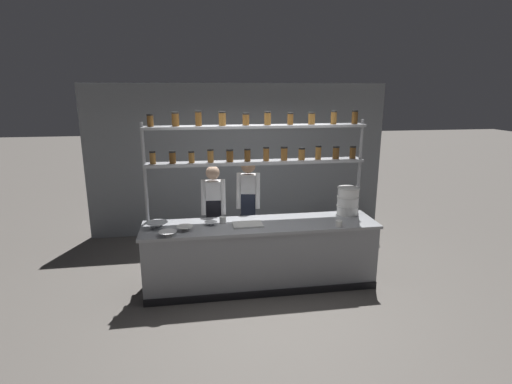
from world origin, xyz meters
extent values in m
plane|color=#5B5651|center=(0.00, 0.00, 0.00)|extent=(40.00, 40.00, 0.00)
cube|color=gray|center=(0.00, 2.34, 1.41)|extent=(5.62, 0.12, 2.82)
cube|color=gray|center=(0.00, 0.00, 0.44)|extent=(3.16, 0.72, 0.88)
cube|color=#999BA0|center=(0.00, 0.00, 0.90)|extent=(3.22, 0.76, 0.04)
cube|color=black|center=(0.00, -0.36, 0.05)|extent=(3.16, 0.03, 0.10)
cylinder|color=#999BA0|center=(-1.53, 0.33, 1.14)|extent=(0.04, 0.04, 2.29)
cylinder|color=#999BA0|center=(1.53, 0.33, 1.14)|extent=(0.04, 0.04, 2.29)
cube|color=#999BA0|center=(0.00, 0.33, 1.71)|extent=(3.06, 0.28, 0.04)
cylinder|color=brown|center=(-1.42, 0.33, 1.81)|extent=(0.08, 0.08, 0.15)
cylinder|color=black|center=(-1.42, 0.33, 1.89)|extent=(0.08, 0.08, 0.02)
cylinder|color=#513314|center=(-1.15, 0.33, 1.80)|extent=(0.09, 0.09, 0.15)
cylinder|color=black|center=(-1.15, 0.33, 1.89)|extent=(0.09, 0.09, 0.02)
cylinder|color=brown|center=(-0.90, 0.33, 1.80)|extent=(0.08, 0.08, 0.14)
cylinder|color=black|center=(-0.90, 0.33, 1.88)|extent=(0.08, 0.08, 0.02)
cylinder|color=brown|center=(-0.64, 0.33, 1.81)|extent=(0.09, 0.09, 0.16)
cylinder|color=black|center=(-0.64, 0.33, 1.90)|extent=(0.09, 0.09, 0.02)
cylinder|color=#513314|center=(-0.38, 0.33, 1.81)|extent=(0.10, 0.10, 0.15)
cylinder|color=black|center=(-0.38, 0.33, 1.89)|extent=(0.10, 0.10, 0.02)
cylinder|color=#513314|center=(-0.13, 0.33, 1.81)|extent=(0.09, 0.09, 0.16)
cylinder|color=black|center=(-0.13, 0.33, 1.90)|extent=(0.09, 0.09, 0.02)
cylinder|color=brown|center=(0.13, 0.33, 1.82)|extent=(0.08, 0.08, 0.17)
cylinder|color=black|center=(0.13, 0.33, 1.92)|extent=(0.09, 0.09, 0.02)
cylinder|color=brown|center=(0.39, 0.33, 1.82)|extent=(0.09, 0.09, 0.17)
cylinder|color=black|center=(0.39, 0.33, 1.91)|extent=(0.10, 0.10, 0.02)
cylinder|color=brown|center=(0.65, 0.33, 1.81)|extent=(0.09, 0.09, 0.15)
cylinder|color=black|center=(0.65, 0.33, 1.89)|extent=(0.10, 0.10, 0.02)
cylinder|color=brown|center=(0.89, 0.33, 1.82)|extent=(0.08, 0.08, 0.18)
cylinder|color=black|center=(0.89, 0.33, 1.92)|extent=(0.09, 0.09, 0.02)
cylinder|color=#513314|center=(1.16, 0.33, 1.81)|extent=(0.09, 0.09, 0.16)
cylinder|color=black|center=(1.16, 0.33, 1.90)|extent=(0.10, 0.10, 0.02)
cylinder|color=#513314|center=(1.41, 0.33, 1.81)|extent=(0.09, 0.09, 0.16)
cylinder|color=black|center=(1.41, 0.33, 1.90)|extent=(0.09, 0.09, 0.02)
cube|color=#999BA0|center=(0.00, 0.33, 2.21)|extent=(3.06, 0.28, 0.04)
cylinder|color=brown|center=(-1.42, 0.33, 2.30)|extent=(0.08, 0.08, 0.14)
cylinder|color=black|center=(-1.42, 0.33, 2.38)|extent=(0.09, 0.09, 0.02)
cylinder|color=brown|center=(-1.09, 0.33, 2.31)|extent=(0.10, 0.10, 0.17)
cylinder|color=black|center=(-1.09, 0.33, 2.41)|extent=(0.10, 0.10, 0.02)
cylinder|color=brown|center=(-0.79, 0.33, 2.32)|extent=(0.09, 0.09, 0.18)
cylinder|color=black|center=(-0.79, 0.33, 2.42)|extent=(0.09, 0.09, 0.02)
cylinder|color=brown|center=(-0.47, 0.33, 2.31)|extent=(0.10, 0.10, 0.17)
cylinder|color=black|center=(-0.47, 0.33, 2.41)|extent=(0.10, 0.10, 0.02)
cylinder|color=brown|center=(-0.15, 0.33, 2.30)|extent=(0.09, 0.09, 0.14)
cylinder|color=black|center=(-0.15, 0.33, 2.38)|extent=(0.09, 0.09, 0.02)
cylinder|color=brown|center=(0.15, 0.33, 2.31)|extent=(0.09, 0.09, 0.16)
cylinder|color=black|center=(0.15, 0.33, 2.40)|extent=(0.09, 0.09, 0.02)
cylinder|color=brown|center=(0.47, 0.33, 2.30)|extent=(0.08, 0.08, 0.14)
cylinder|color=black|center=(0.47, 0.33, 2.38)|extent=(0.08, 0.08, 0.02)
cylinder|color=brown|center=(0.78, 0.33, 2.30)|extent=(0.10, 0.10, 0.15)
cylinder|color=black|center=(0.78, 0.33, 2.39)|extent=(0.10, 0.10, 0.02)
cylinder|color=brown|center=(1.10, 0.33, 2.31)|extent=(0.08, 0.08, 0.16)
cylinder|color=black|center=(1.10, 0.33, 2.40)|extent=(0.08, 0.08, 0.02)
cylinder|color=brown|center=(1.41, 0.33, 2.31)|extent=(0.08, 0.08, 0.17)
cylinder|color=black|center=(1.41, 0.33, 2.41)|extent=(0.09, 0.09, 0.02)
cylinder|color=black|center=(-0.68, 0.64, 0.39)|extent=(0.11, 0.11, 0.78)
cylinder|color=black|center=(-0.52, 0.63, 0.39)|extent=(0.11, 0.11, 0.78)
cube|color=black|center=(-0.60, 0.64, 0.95)|extent=(0.23, 0.19, 0.34)
cube|color=white|center=(-0.60, 0.64, 1.26)|extent=(0.23, 0.20, 0.28)
sphere|color=tan|center=(-0.60, 0.64, 1.52)|extent=(0.21, 0.21, 0.21)
cylinder|color=white|center=(-0.75, 0.59, 1.17)|extent=(0.09, 0.25, 0.51)
cylinder|color=white|center=(-0.46, 0.57, 1.17)|extent=(0.09, 0.25, 0.51)
cylinder|color=black|center=(-0.14, 0.75, 0.41)|extent=(0.11, 0.11, 0.82)
cylinder|color=black|center=(0.01, 0.72, 0.41)|extent=(0.11, 0.11, 0.82)
cube|color=#232838|center=(-0.06, 0.74, 0.99)|extent=(0.25, 0.21, 0.35)
cube|color=white|center=(-0.06, 0.74, 1.31)|extent=(0.25, 0.22, 0.29)
sphere|color=#A37A5B|center=(-0.06, 0.74, 1.59)|extent=(0.22, 0.22, 0.22)
cylinder|color=white|center=(-0.22, 0.70, 1.22)|extent=(0.11, 0.26, 0.54)
cylinder|color=white|center=(0.07, 0.65, 1.22)|extent=(0.11, 0.26, 0.54)
cylinder|color=white|center=(1.33, 0.20, 0.98)|extent=(0.30, 0.30, 0.12)
cylinder|color=silver|center=(1.33, 0.20, 1.05)|extent=(0.32, 0.32, 0.01)
cylinder|color=white|center=(1.33, 0.20, 1.12)|extent=(0.30, 0.30, 0.12)
cylinder|color=silver|center=(1.33, 0.20, 1.19)|extent=(0.32, 0.32, 0.01)
cylinder|color=white|center=(1.33, 0.20, 1.25)|extent=(0.30, 0.30, 0.12)
cylinder|color=silver|center=(1.33, 0.20, 1.32)|extent=(0.32, 0.32, 0.01)
cube|color=silver|center=(-0.19, -0.05, 0.93)|extent=(0.40, 0.26, 0.02)
cylinder|color=silver|center=(-0.68, 0.04, 0.93)|extent=(0.08, 0.08, 0.01)
cone|color=silver|center=(-0.68, 0.04, 0.94)|extent=(0.17, 0.17, 0.05)
cylinder|color=silver|center=(-1.02, -0.12, 0.93)|extent=(0.10, 0.10, 0.01)
cone|color=silver|center=(-1.02, -0.12, 0.95)|extent=(0.22, 0.22, 0.06)
cylinder|color=white|center=(-1.23, -0.29, 0.93)|extent=(0.10, 0.10, 0.01)
cone|color=white|center=(-1.23, -0.29, 0.95)|extent=(0.23, 0.23, 0.06)
cylinder|color=silver|center=(-1.39, 0.04, 0.93)|extent=(0.13, 0.13, 0.01)
cone|color=silver|center=(-1.39, 0.04, 0.96)|extent=(0.29, 0.29, 0.08)
cylinder|color=silver|center=(-0.51, 0.10, 0.96)|extent=(0.09, 0.09, 0.09)
cylinder|color=silver|center=(1.01, -0.30, 0.96)|extent=(0.09, 0.09, 0.09)
camera|label=1|loc=(-0.89, -5.11, 2.71)|focal=28.00mm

